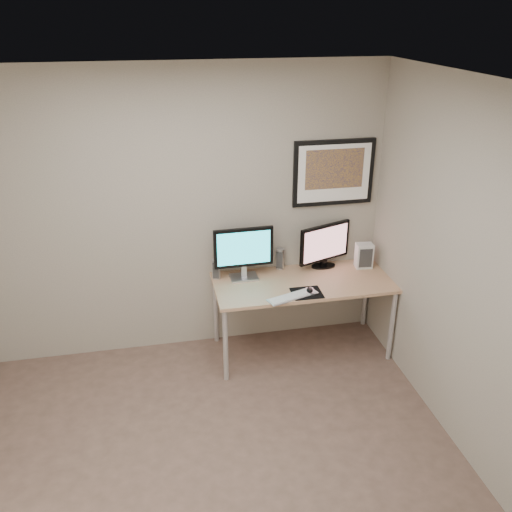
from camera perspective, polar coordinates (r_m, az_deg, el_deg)
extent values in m
plane|color=brown|center=(4.10, -4.31, -21.89)|extent=(3.60, 3.60, 0.00)
plane|color=white|center=(2.84, -6.04, 17.02)|extent=(3.60, 3.60, 0.00)
plane|color=gray|center=(4.81, -7.52, 4.17)|extent=(3.60, 0.00, 3.60)
plane|color=gray|center=(3.87, 22.44, -2.90)|extent=(0.00, 3.40, 3.40)
cube|color=#8E6744|center=(4.90, 4.94, -2.81)|extent=(1.60, 0.70, 0.03)
cylinder|color=silver|center=(4.68, -3.23, -9.38)|extent=(0.04, 0.04, 0.70)
cylinder|color=silver|center=(5.21, -4.26, -5.61)|extent=(0.04, 0.04, 0.70)
cylinder|color=silver|center=(5.08, 14.10, -7.17)|extent=(0.04, 0.04, 0.70)
cylinder|color=silver|center=(5.57, 11.46, -3.92)|extent=(0.04, 0.04, 0.70)
cube|color=black|center=(4.96, 8.17, 8.67)|extent=(0.75, 0.03, 0.60)
cube|color=white|center=(4.95, 8.24, 8.61)|extent=(0.67, 0.00, 0.52)
cube|color=gold|center=(4.94, 8.28, 9.05)|extent=(0.54, 0.00, 0.36)
cube|color=silver|center=(4.92, -1.29, -2.25)|extent=(0.25, 0.18, 0.02)
cube|color=silver|center=(4.90, -1.30, -1.60)|extent=(0.05, 0.04, 0.11)
cube|color=black|center=(4.80, -1.33, 0.91)|extent=(0.54, 0.05, 0.36)
cube|color=#21BDC7|center=(4.78, -1.28, 0.82)|extent=(0.48, 0.02, 0.31)
cube|color=black|center=(5.18, 7.10, -1.04)|extent=(0.26, 0.20, 0.02)
cube|color=black|center=(5.16, 7.12, -0.68)|extent=(0.06, 0.06, 0.05)
cube|color=black|center=(5.08, 7.24, 1.40)|extent=(0.52, 0.22, 0.36)
cube|color=tan|center=(5.06, 7.30, 1.32)|extent=(0.46, 0.17, 0.30)
cylinder|color=silver|center=(4.90, -4.21, -1.36)|extent=(0.09, 0.09, 0.19)
cylinder|color=silver|center=(5.07, 2.56, -0.28)|extent=(0.10, 0.10, 0.20)
cube|color=silver|center=(4.62, 3.88, -4.25)|extent=(0.47, 0.26, 0.02)
cube|color=black|center=(4.70, 5.36, -3.90)|extent=(0.27, 0.24, 0.00)
ellipsoid|color=black|center=(4.70, 5.68, -3.63)|extent=(0.08, 0.12, 0.04)
cube|color=silver|center=(5.19, 11.29, 0.04)|extent=(0.16, 0.12, 0.24)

